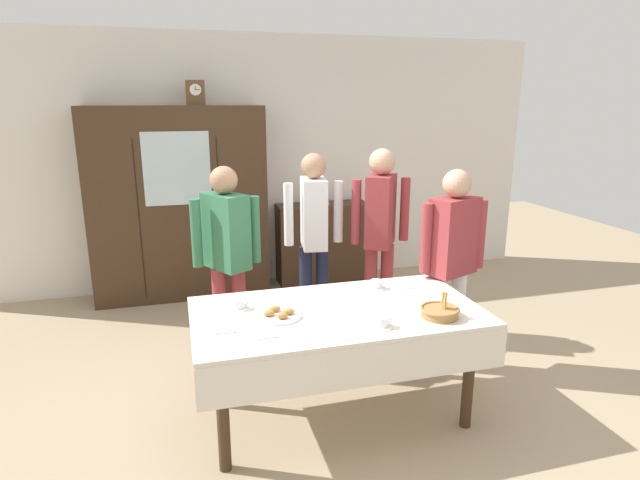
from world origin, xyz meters
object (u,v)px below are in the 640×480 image
spoon_near_right (230,333)px  person_by_cabinet (314,227)px  tea_cup_front_edge (382,323)px  book_stack (323,201)px  spoon_mid_right (271,338)px  dining_table (339,327)px  spoon_far_left (409,288)px  wall_cabinet (179,204)px  person_behind_table_right (227,246)px  bread_basket (440,311)px  person_near_right_end (452,252)px  tea_cup_mid_right (376,285)px  bookshelf_low (323,243)px  person_behind_table_left (380,224)px  pastry_plate (279,315)px  mantel_clock (195,93)px  tea_cup_near_left (239,305)px

spoon_near_right → person_by_cabinet: (0.88, 1.47, 0.22)m
tea_cup_front_edge → book_stack: bearing=80.9°
book_stack → spoon_mid_right: book_stack is taller
dining_table → spoon_far_left: 0.66m
dining_table → wall_cabinet: size_ratio=0.91×
book_stack → spoon_far_left: 2.38m
wall_cabinet → person_behind_table_right: bearing=-78.4°
bread_basket → person_near_right_end: size_ratio=0.16×
tea_cup_mid_right → tea_cup_front_edge: size_ratio=1.00×
bread_basket → person_behind_table_right: (-1.14, 1.25, 0.16)m
person_behind_table_right → person_by_cabinet: bearing=23.1°
bookshelf_low → bread_basket: size_ratio=4.29×
bread_basket → person_behind_table_left: person_behind_table_left is taller
tea_cup_front_edge → bread_basket: bread_basket is taller
person_behind_table_right → person_behind_table_left: (1.31, 0.15, 0.06)m
spoon_mid_right → tea_cup_front_edge: bearing=-2.6°
pastry_plate → person_near_right_end: 1.46m
tea_cup_mid_right → pastry_plate: 0.81m
mantel_clock → spoon_near_right: bearing=-90.2°
mantel_clock → bread_basket: size_ratio=1.00×
tea_cup_near_left → pastry_plate: size_ratio=0.46×
book_stack → pastry_plate: (-1.02, -2.61, -0.17)m
dining_table → bookshelf_low: (0.64, 2.64, -0.20)m
bread_basket → person_behind_table_right: size_ratio=0.15×
book_stack → person_behind_table_left: bearing=-86.4°
tea_cup_front_edge → person_near_right_end: person_near_right_end is taller
mantel_clock → book_stack: bearing=2.2°
dining_table → person_near_right_end: bearing=23.4°
book_stack → pastry_plate: bearing=-111.2°
bookshelf_low → person_by_cabinet: bearing=-109.0°
book_stack → spoon_mid_right: bearing=-111.1°
person_behind_table_right → book_stack: bearing=53.0°
wall_cabinet → tea_cup_mid_right: (1.28, -2.26, -0.21)m
spoon_mid_right → person_by_cabinet: (0.67, 1.60, 0.22)m
book_stack → pastry_plate: book_stack is taller
spoon_mid_right → mantel_clock: bearing=94.1°
tea_cup_mid_right → person_behind_table_left: person_behind_table_left is taller
tea_cup_front_edge → spoon_mid_right: tea_cup_front_edge is taller
wall_cabinet → person_by_cabinet: bearing=-48.6°
mantel_clock → book_stack: (1.32, 0.05, -1.15)m
wall_cabinet → person_near_right_end: bearing=-48.2°
tea_cup_mid_right → person_behind_table_right: bearing=144.2°
pastry_plate → person_by_cabinet: size_ratio=0.18×
tea_cup_near_left → spoon_near_right: tea_cup_near_left is taller
bookshelf_low → spoon_near_right: (-1.33, -2.77, 0.30)m
mantel_clock → person_near_right_end: mantel_clock is taller
wall_cabinet → mantel_clock: (0.23, -0.00, 1.10)m
bookshelf_low → person_behind_table_left: size_ratio=0.63×
bookshelf_low → spoon_far_left: bearing=-91.2°
spoon_mid_right → person_by_cabinet: bearing=67.4°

